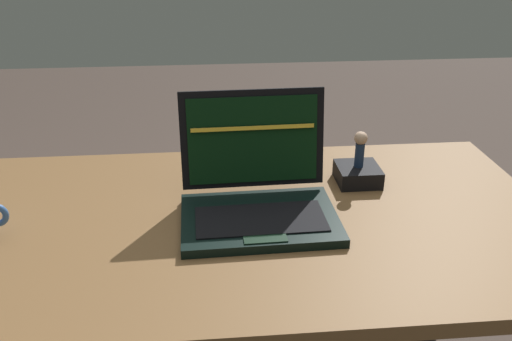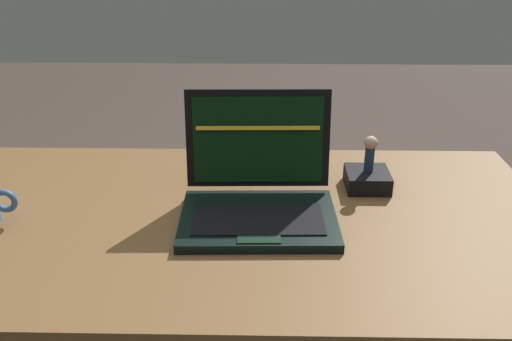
{
  "view_description": "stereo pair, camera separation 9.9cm",
  "coord_description": "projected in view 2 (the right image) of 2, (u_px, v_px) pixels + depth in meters",
  "views": [
    {
      "loc": [
        -0.01,
        -0.9,
        1.25
      ],
      "look_at": [
        0.08,
        -0.01,
        0.82
      ],
      "focal_mm": 37.81,
      "sensor_mm": 36.0,
      "label": 1
    },
    {
      "loc": [
        0.09,
        -0.9,
        1.25
      ],
      "look_at": [
        0.08,
        -0.01,
        0.82
      ],
      "focal_mm": 37.81,
      "sensor_mm": 36.0,
      "label": 2
    }
  ],
  "objects": [
    {
      "name": "figurine",
      "position": [
        370.0,
        151.0,
        1.12
      ],
      "size": [
        0.03,
        0.03,
        0.08
      ],
      "color": "navy",
      "rests_on": "figurine_stand"
    },
    {
      "name": "figurine_stand",
      "position": [
        367.0,
        179.0,
        1.14
      ],
      "size": [
        0.09,
        0.09,
        0.04
      ],
      "primitive_type": "cube",
      "color": "black",
      "rests_on": "desk"
    },
    {
      "name": "laptop_front",
      "position": [
        258.0,
        194.0,
        1.03
      ],
      "size": [
        0.3,
        0.24,
        0.22
      ],
      "color": "black",
      "rests_on": "desk"
    },
    {
      "name": "desk",
      "position": [
        219.0,
        275.0,
        1.1
      ],
      "size": [
        1.32,
        0.65,
        0.72
      ],
      "color": "brown",
      "rests_on": "ground"
    }
  ]
}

